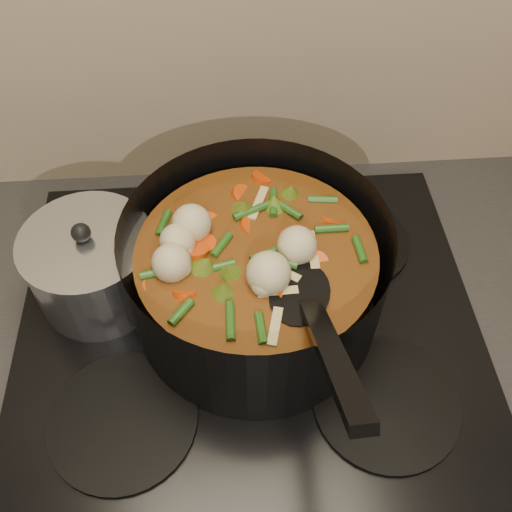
{
  "coord_description": "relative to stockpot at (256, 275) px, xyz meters",
  "views": [
    {
      "loc": [
        -0.02,
        1.52,
        1.59
      ],
      "look_at": [
        0.01,
        1.95,
        1.04
      ],
      "focal_mm": 40.0,
      "sensor_mm": 36.0,
      "label": 1
    }
  ],
  "objects": [
    {
      "name": "counter",
      "position": [
        -0.01,
        -0.02,
        -0.55
      ],
      "size": [
        2.64,
        0.64,
        0.91
      ],
      "color": "brown",
      "rests_on": "ground"
    },
    {
      "name": "stockpot",
      "position": [
        0.0,
        0.0,
        0.0
      ],
      "size": [
        0.37,
        0.46,
        0.24
      ],
      "rotation": [
        0.0,
        0.0,
        -0.14
      ],
      "color": "black",
      "rests_on": "stovetop"
    },
    {
      "name": "saucepan",
      "position": [
        -0.21,
        0.04,
        -0.02
      ],
      "size": [
        0.17,
        0.17,
        0.14
      ],
      "rotation": [
        0.0,
        0.0,
        0.4
      ],
      "color": "silver",
      "rests_on": "stovetop"
    },
    {
      "name": "stovetop",
      "position": [
        -0.01,
        -0.02,
        -0.08
      ],
      "size": [
        0.62,
        0.54,
        0.03
      ],
      "color": "black",
      "rests_on": "counter"
    }
  ]
}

